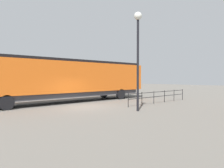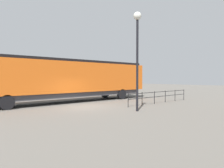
{
  "view_description": "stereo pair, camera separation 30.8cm",
  "coord_description": "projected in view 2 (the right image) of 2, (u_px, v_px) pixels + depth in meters",
  "views": [
    {
      "loc": [
        14.12,
        -10.49,
        2.31
      ],
      "look_at": [
        1.39,
        1.66,
        1.83
      ],
      "focal_mm": 35.15,
      "sensor_mm": 36.0,
      "label": 1
    },
    {
      "loc": [
        14.33,
        -10.27,
        2.31
      ],
      "look_at": [
        1.39,
        1.66,
        1.83
      ],
      "focal_mm": 35.15,
      "sensor_mm": 36.0,
      "label": 2
    }
  ],
  "objects": [
    {
      "name": "lamp_post",
      "position": [
        137.0,
        40.0,
        15.1
      ],
      "size": [
        0.55,
        0.55,
        6.86
      ],
      "color": "black",
      "rests_on": "ground_plane"
    },
    {
      "name": "platform_fence",
      "position": [
        160.0,
        95.0,
        20.15
      ],
      "size": [
        0.05,
        8.61,
        1.12
      ],
      "color": "black",
      "rests_on": "ground_plane"
    },
    {
      "name": "locomotive",
      "position": [
        73.0,
        78.0,
        21.19
      ],
      "size": [
        3.07,
        18.43,
        4.03
      ],
      "color": "orange",
      "rests_on": "ground_plane"
    },
    {
      "name": "ground_plane",
      "position": [
        85.0,
        107.0,
        17.55
      ],
      "size": [
        120.0,
        120.0,
        0.0
      ],
      "primitive_type": "plane",
      "color": "#666059"
    }
  ]
}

